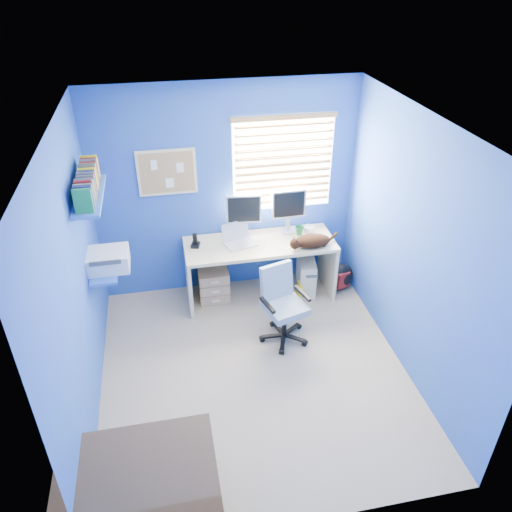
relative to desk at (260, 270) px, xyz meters
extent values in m
cube|color=#A39583|center=(-0.32, -1.26, -0.37)|extent=(3.00, 3.20, 0.00)
cube|color=white|center=(-0.32, -1.26, 2.13)|extent=(3.00, 3.20, 0.00)
cube|color=#2661A9|center=(-0.32, 0.34, 0.88)|extent=(3.00, 0.01, 2.50)
cube|color=#2661A9|center=(-0.32, -2.86, 0.88)|extent=(3.00, 0.01, 2.50)
cube|color=#2661A9|center=(-1.82, -1.26, 0.88)|extent=(0.01, 3.20, 2.50)
cube|color=#2661A9|center=(1.18, -1.26, 0.88)|extent=(0.01, 3.20, 2.50)
cube|color=beige|center=(0.00, 0.00, 0.00)|extent=(1.73, 0.65, 0.74)
cube|color=silver|center=(-0.23, 0.00, 0.48)|extent=(0.39, 0.35, 0.22)
cube|color=silver|center=(-0.16, 0.17, 0.64)|extent=(0.41, 0.16, 0.54)
cube|color=silver|center=(0.38, 0.20, 0.64)|extent=(0.40, 0.13, 0.54)
cube|color=black|center=(-0.73, 0.06, 0.45)|extent=(0.12, 0.13, 0.17)
imported|color=#177236|center=(0.50, 0.10, 0.42)|extent=(0.10, 0.09, 0.10)
cylinder|color=silver|center=(0.63, 0.15, 0.41)|extent=(0.13, 0.13, 0.07)
ellipsoid|color=black|center=(0.56, -0.20, 0.44)|extent=(0.45, 0.30, 0.15)
cube|color=beige|center=(0.58, -0.02, -0.14)|extent=(0.26, 0.46, 0.45)
cube|color=tan|center=(-0.55, 0.03, -0.17)|extent=(0.35, 0.28, 0.41)
cube|color=yellow|center=(0.44, -0.22, -0.25)|extent=(0.03, 0.17, 0.24)
ellipsoid|color=black|center=(1.01, -0.06, -0.20)|extent=(0.36, 0.31, 0.35)
cube|color=#4F3B2E|center=(-1.42, -2.56, -0.11)|extent=(1.09, 0.77, 0.52)
cylinder|color=black|center=(0.10, -0.84, -0.34)|extent=(0.61, 0.61, 0.06)
cylinder|color=black|center=(0.10, -0.84, -0.15)|extent=(0.06, 0.06, 0.32)
cube|color=#9BAEC8|center=(0.10, -0.84, 0.05)|extent=(0.49, 0.49, 0.08)
cube|color=#9BAEC8|center=(0.04, -0.66, 0.28)|extent=(0.36, 0.16, 0.38)
cube|color=white|center=(0.33, 0.33, 1.18)|extent=(1.15, 0.01, 1.10)
cube|color=tan|center=(0.33, 0.30, 1.18)|extent=(1.10, 0.03, 1.00)
cube|color=beige|center=(-0.97, 0.33, 1.18)|extent=(0.64, 0.02, 0.52)
cube|color=tan|center=(-0.97, 0.32, 1.18)|extent=(0.58, 0.01, 0.46)
cube|color=blue|center=(-1.68, -0.51, 0.55)|extent=(0.26, 0.55, 0.03)
cube|color=silver|center=(-1.64, -0.51, 0.65)|extent=(0.42, 0.34, 0.18)
cube|color=blue|center=(-1.69, -0.51, 1.35)|extent=(0.24, 0.90, 0.03)
cube|color=navy|center=(-1.70, -0.51, 1.48)|extent=(0.15, 0.80, 0.22)
camera|label=1|loc=(-1.02, -4.84, 3.27)|focal=35.00mm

